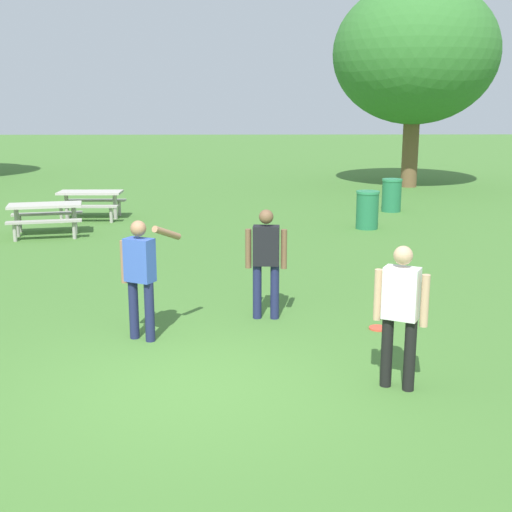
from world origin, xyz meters
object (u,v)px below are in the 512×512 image
object	(u,v)px
person_thrower	(401,308)
trash_can_beside_table	(367,210)
frisbee	(378,328)
picnic_table_near	(45,212)
picnic_table_far	(91,199)
trash_can_further_along	(392,195)
person_catcher	(141,271)
person_bystander	(266,257)
tree_far_right	(415,54)

from	to	relation	value
person_thrower	trash_can_beside_table	size ratio (longest dim) A/B	1.71
frisbee	picnic_table_near	bearing A→B (deg)	133.99
picnic_table_far	trash_can_further_along	bearing A→B (deg)	7.90
frisbee	trash_can_beside_table	distance (m)	7.82
frisbee	picnic_table_near	distance (m)	9.65
person_catcher	picnic_table_far	world-z (taller)	person_catcher
person_bystander	frisbee	size ratio (longest dim) A/B	6.33
tree_far_right	trash_can_further_along	bearing A→B (deg)	-108.14
person_thrower	trash_can_beside_table	xyz separation A→B (m)	(1.39, 9.71, -0.46)
person_thrower	person_bystander	bearing A→B (deg)	119.17
trash_can_further_along	person_bystander	bearing A→B (deg)	-111.93
picnic_table_far	tree_far_right	size ratio (longest dim) A/B	0.23
person_thrower	trash_can_further_along	world-z (taller)	person_thrower
person_bystander	trash_can_further_along	xyz separation A→B (m)	(3.99, 9.91, -0.46)
person_catcher	person_bystander	bearing A→B (deg)	27.33
person_thrower	person_catcher	distance (m)	3.50
picnic_table_far	trash_can_further_along	xyz separation A→B (m)	(8.53, 1.18, -0.08)
trash_can_further_along	person_thrower	bearing A→B (deg)	-101.77
trash_can_beside_table	trash_can_further_along	bearing A→B (deg)	66.11
person_thrower	picnic_table_far	distance (m)	12.72
person_catcher	trash_can_beside_table	xyz separation A→B (m)	(4.49, 8.08, -0.48)
person_bystander	picnic_table_near	bearing A→B (deg)	128.51
picnic_table_near	trash_can_further_along	xyz separation A→B (m)	(9.10, 3.49, -0.08)
picnic_table_far	trash_can_further_along	world-z (taller)	trash_can_further_along
trash_can_beside_table	tree_far_right	distance (m)	10.11
trash_can_beside_table	tree_far_right	xyz separation A→B (m)	(3.12, 8.56, 4.37)
person_bystander	picnic_table_far	distance (m)	9.84
frisbee	trash_can_further_along	distance (m)	10.70
person_thrower	tree_far_right	xyz separation A→B (m)	(4.51, 18.27, 3.91)
person_thrower	trash_can_further_along	xyz separation A→B (m)	(2.59, 12.42, -0.46)
person_bystander	tree_far_right	world-z (taller)	tree_far_right
trash_can_further_along	frisbee	bearing A→B (deg)	-103.01
frisbee	trash_can_beside_table	world-z (taller)	trash_can_beside_table
person_catcher	picnic_table_far	size ratio (longest dim) A/B	0.96
picnic_table_far	tree_far_right	distance (m)	13.31
person_catcher	trash_can_beside_table	bearing A→B (deg)	60.94
person_bystander	picnic_table_far	xyz separation A→B (m)	(-4.54, 8.72, -0.38)
person_bystander	trash_can_beside_table	xyz separation A→B (m)	(2.79, 7.20, -0.46)
frisbee	trash_can_beside_table	bearing A→B (deg)	81.10
person_thrower	picnic_table_far	bearing A→B (deg)	117.89
person_catcher	picnic_table_near	size ratio (longest dim) A/B	0.83
picnic_table_near	person_catcher	bearing A→B (deg)	-64.94
person_thrower	person_catcher	xyz separation A→B (m)	(-3.10, 1.64, 0.02)
picnic_table_near	tree_far_right	distance (m)	15.07
person_catcher	trash_can_further_along	size ratio (longest dim) A/B	1.71
picnic_table_far	person_catcher	bearing A→B (deg)	-73.48
person_catcher	picnic_table_near	bearing A→B (deg)	115.06
picnic_table_far	person_bystander	bearing A→B (deg)	-62.48
person_catcher	frisbee	bearing A→B (deg)	6.36
person_bystander	frisbee	bearing A→B (deg)	-17.91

